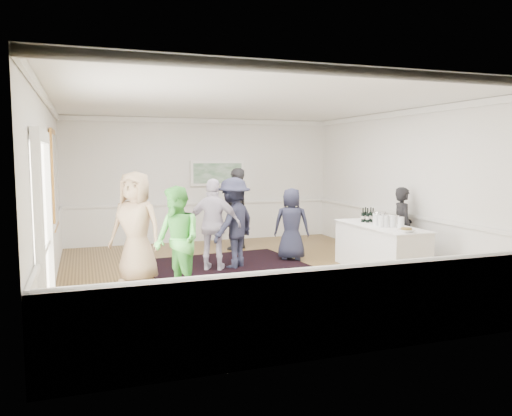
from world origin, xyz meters
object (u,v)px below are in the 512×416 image
object	(u,v)px
bartender	(402,226)
guest_dark_b	(236,209)
nut_bowl	(406,230)
guest_lilac	(214,225)
ice_bucket	(379,218)
guest_tan	(136,227)
serving_table	(380,248)
guest_navy	(292,224)
guest_dark_a	(234,223)
guest_green	(177,241)

from	to	relation	value
bartender	guest_dark_b	distance (m)	3.89
guest_dark_b	nut_bowl	world-z (taller)	guest_dark_b
guest_lilac	nut_bowl	world-z (taller)	guest_lilac
bartender	ice_bucket	bearing A→B (deg)	117.83
guest_dark_b	bartender	bearing A→B (deg)	106.45
guest_tan	guest_dark_b	xyz separation A→B (m)	(2.58, 2.46, -0.01)
serving_table	guest_navy	size ratio (longest dim) A/B	1.43
guest_dark_a	nut_bowl	distance (m)	3.30
guest_dark_a	nut_bowl	bearing A→B (deg)	100.07
serving_table	guest_dark_b	distance (m)	3.73
bartender	guest_green	distance (m)	4.80
guest_navy	serving_table	bearing A→B (deg)	152.93
guest_tan	guest_green	size ratio (longest dim) A/B	1.12
bartender	guest_green	world-z (taller)	guest_green
guest_lilac	guest_navy	bearing A→B (deg)	-141.55
guest_lilac	guest_dark_a	xyz separation A→B (m)	(0.44, 0.11, 0.00)
guest_lilac	guest_dark_a	distance (m)	0.45
guest_tan	ice_bucket	size ratio (longest dim) A/B	7.57
guest_tan	guest_dark_a	xyz separation A→B (m)	(1.97, 0.58, -0.08)
guest_green	nut_bowl	size ratio (longest dim) A/B	6.13
guest_green	ice_bucket	bearing A→B (deg)	76.28
guest_dark_b	guest_navy	bearing A→B (deg)	88.02
bartender	serving_table	bearing A→B (deg)	128.36
bartender	guest_navy	distance (m)	2.29
guest_tan	guest_dark_a	world-z (taller)	guest_tan
serving_table	ice_bucket	size ratio (longest dim) A/B	8.57
guest_navy	nut_bowl	world-z (taller)	guest_navy
guest_dark_b	nut_bowl	xyz separation A→B (m)	(1.90, -4.03, -0.03)
guest_green	nut_bowl	distance (m)	3.97
ice_bucket	nut_bowl	xyz separation A→B (m)	(-0.14, -1.08, -0.08)
guest_dark_b	ice_bucket	size ratio (longest dim) A/B	7.49
guest_navy	nut_bowl	distance (m)	2.71
guest_tan	guest_green	distance (m)	1.13
serving_table	guest_lilac	size ratio (longest dim) A/B	1.24
serving_table	guest_green	xyz separation A→B (m)	(-4.01, -0.32, 0.43)
serving_table	guest_dark_b	xyz separation A→B (m)	(-1.97, 3.12, 0.52)
guest_dark_a	nut_bowl	xyz separation A→B (m)	(2.51, -2.15, 0.04)
nut_bowl	guest_dark_b	bearing A→B (deg)	115.19
guest_dark_b	nut_bowl	distance (m)	4.45
guest_green	guest_lilac	bearing A→B (deg)	125.36
bartender	guest_tan	world-z (taller)	guest_tan
ice_bucket	guest_green	bearing A→B (deg)	-173.08
serving_table	ice_bucket	bearing A→B (deg)	70.97
serving_table	guest_dark_b	world-z (taller)	guest_dark_b
guest_dark_a	guest_green	bearing A→B (deg)	8.43
guest_dark_b	guest_green	bearing A→B (deg)	31.47
guest_dark_a	guest_navy	distance (m)	1.42
guest_dark_b	serving_table	bearing A→B (deg)	94.33
bartender	guest_lilac	size ratio (longest dim) A/B	0.89
serving_table	guest_lilac	world-z (taller)	guest_lilac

